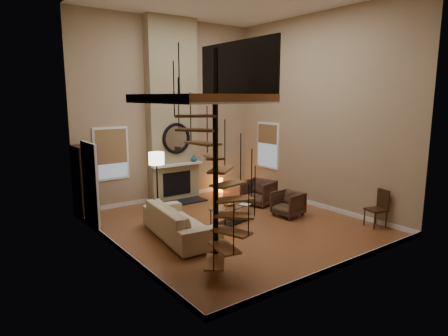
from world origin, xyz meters
TOP-DOWN VIEW (x-y plane):
  - ground at (0.00, 0.00)m, footprint 6.00×6.50m
  - back_wall at (0.00, 3.25)m, footprint 6.00×0.02m
  - front_wall at (0.00, -3.25)m, footprint 6.00×0.02m
  - left_wall at (-3.00, 0.00)m, footprint 0.02×6.50m
  - right_wall at (3.00, 0.00)m, footprint 0.02×6.50m
  - baseboard_back at (0.00, 3.24)m, footprint 6.00×0.02m
  - baseboard_front at (0.00, -3.24)m, footprint 6.00×0.02m
  - baseboard_left at (-2.99, 0.00)m, footprint 0.02×6.50m
  - baseboard_right at (2.99, 0.00)m, footprint 0.02×6.50m
  - chimney_breast at (0.00, 3.06)m, footprint 1.60×0.38m
  - hearth at (0.00, 2.57)m, footprint 1.50×0.60m
  - firebox at (0.00, 2.86)m, footprint 0.95×0.02m
  - mantel at (0.00, 2.78)m, footprint 1.70×0.18m
  - mirror_frame at (0.00, 2.84)m, footprint 0.94×0.10m
  - mirror_disc at (0.00, 2.85)m, footprint 0.80×0.01m
  - vase_left at (-0.55, 2.82)m, footprint 0.24×0.24m
  - vase_right at (0.60, 2.82)m, footprint 0.20×0.20m
  - window_back at (-1.90, 3.22)m, footprint 1.02×0.06m
  - window_right at (2.97, 2.00)m, footprint 0.06×1.02m
  - entry_door at (-2.95, 1.80)m, footprint 0.10×1.05m
  - loft at (-2.04, -1.80)m, footprint 1.70×2.20m
  - spiral_stair at (-1.78, -1.79)m, footprint 1.47×1.47m
  - hutch at (-2.82, 2.84)m, footprint 0.41×0.88m
  - sofa at (-1.57, 0.00)m, footprint 1.22×2.54m
  - armchair_near at (1.85, 1.08)m, footprint 1.06×1.04m
  - armchair_far at (1.68, -0.31)m, footprint 0.78×0.76m
  - coffee_table at (0.00, 0.13)m, footprint 1.21×0.85m
  - bowl at (0.00, 0.18)m, footprint 0.37×0.37m
  - book at (0.35, -0.02)m, footprint 0.29×0.32m
  - floor_lamp at (-1.11, 1.98)m, footprint 0.42×0.42m
  - accent_lamp at (1.73, 2.95)m, footprint 0.14×0.14m
  - side_chair at (2.82, -2.25)m, footprint 0.52×0.51m

SIDE VIEW (x-z plane):
  - ground at x=0.00m, z-range -0.01..0.00m
  - hearth at x=0.00m, z-range 0.00..0.04m
  - baseboard_back at x=0.00m, z-range 0.00..0.12m
  - baseboard_front at x=0.00m, z-range 0.00..0.12m
  - baseboard_left at x=-2.99m, z-range 0.00..0.12m
  - baseboard_right at x=2.99m, z-range 0.00..0.12m
  - accent_lamp at x=1.73m, z-range 0.01..0.49m
  - coffee_table at x=0.00m, z-range 0.07..0.50m
  - armchair_near at x=1.85m, z-range -0.03..0.74m
  - armchair_far at x=1.68m, z-range 0.02..0.68m
  - sofa at x=-1.57m, z-range 0.04..0.75m
  - book at x=0.35m, z-range 0.45..0.48m
  - bowl at x=0.00m, z-range 0.45..0.54m
  - side_chair at x=2.82m, z-range 0.06..0.99m
  - firebox at x=0.00m, z-range 0.19..0.91m
  - hutch at x=-2.82m, z-range -0.03..1.93m
  - entry_door at x=-2.95m, z-range -0.03..2.13m
  - mantel at x=0.00m, z-range 1.12..1.18m
  - vase_right at x=0.60m, z-range 1.18..1.39m
  - vase_left at x=-0.55m, z-range 1.18..1.43m
  - floor_lamp at x=-1.11m, z-range 0.55..2.28m
  - window_back at x=-1.90m, z-range 0.86..2.38m
  - window_right at x=2.97m, z-range 0.87..2.39m
  - spiral_stair at x=-1.78m, z-range -0.25..3.81m
  - mirror_frame at x=0.00m, z-range 1.48..2.42m
  - mirror_disc at x=0.00m, z-range 1.55..2.35m
  - back_wall at x=0.00m, z-range 0.00..5.50m
  - front_wall at x=0.00m, z-range 0.00..5.50m
  - left_wall at x=-3.00m, z-range 0.00..5.50m
  - right_wall at x=3.00m, z-range 0.00..5.50m
  - chimney_breast at x=0.00m, z-range 0.00..5.50m
  - loft at x=-2.04m, z-range 2.69..3.78m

